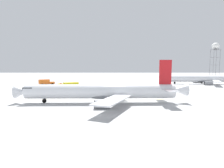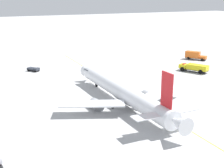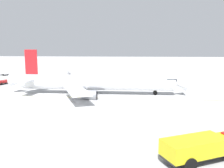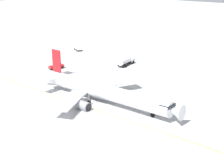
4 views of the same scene
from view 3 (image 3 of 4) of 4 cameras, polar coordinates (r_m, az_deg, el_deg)
The scene contains 8 objects.
ground_plane at distance 58.04m, azimuth -6.56°, elevation -2.80°, with size 600.00×600.00×0.00m, color #B2B2B2.
airliner_main at distance 59.43m, azimuth -4.25°, elevation 0.24°, with size 31.15×44.78×11.39m.
fuel_tanker_truck at distance 94.59m, azimuth -11.06°, elevation 2.41°, with size 8.96×4.05×2.87m.
ops_pickup_truck at distance 83.68m, azimuth -24.87°, elevation 0.49°, with size 5.49×2.93×1.41m.
pushback_tug_truck at distance 112.47m, azimuth -24.86°, elevation 2.34°, with size 4.20×5.38×1.30m.
fire_tender_truck at distance 26.24m, azimuth 21.28°, elevation -13.97°, with size 6.79×9.45×2.50m.
taxiway_centreline at distance 55.38m, azimuth -5.73°, elevation -3.33°, with size 0.32×126.76×0.01m.
safety_cone_near at distance 78.42m, azimuth -25.60°, elevation -0.44°, with size 0.36×0.36×0.55m.
Camera 3 is at (-55.50, -12.70, 11.29)m, focal length 37.61 mm.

